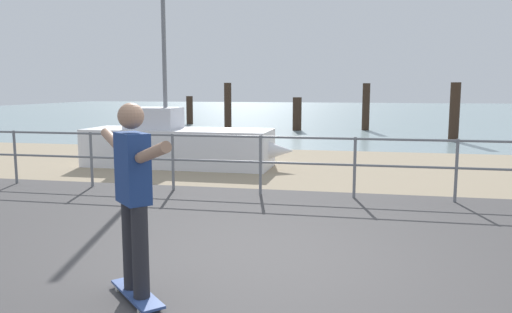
% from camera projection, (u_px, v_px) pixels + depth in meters
% --- Properties ---
extents(beach_strip, '(24.00, 6.00, 0.04)m').
position_uv_depth(beach_strip, '(317.00, 166.00, 11.91)').
color(beach_strip, tan).
rests_on(beach_strip, ground).
extents(sea_surface, '(72.00, 50.00, 0.04)m').
position_uv_depth(sea_surface, '(346.00, 112.00, 39.09)').
color(sea_surface, '#849EA3').
rests_on(sea_surface, ground).
extents(railing_fence, '(14.52, 0.05, 1.05)m').
position_uv_depth(railing_fence, '(216.00, 154.00, 8.81)').
color(railing_fence, slate).
rests_on(railing_fence, ground).
extents(sailboat, '(4.96, 1.46, 5.19)m').
position_uv_depth(sailboat, '(185.00, 145.00, 11.77)').
color(sailboat, silver).
rests_on(sailboat, ground).
extents(skateboard, '(0.71, 0.70, 0.08)m').
position_uv_depth(skateboard, '(137.00, 294.00, 4.37)').
color(skateboard, '#334C8C').
rests_on(skateboard, ground).
extents(skateboarder, '(1.09, 1.08, 1.65)m').
position_uv_depth(skateboarder, '(133.00, 187.00, 4.24)').
color(skateboarder, '#26262B').
rests_on(skateboarder, skateboard).
extents(groyne_post_0, '(0.34, 0.34, 1.45)m').
position_uv_depth(groyne_post_0, '(190.00, 110.00, 25.67)').
color(groyne_post_0, '#332319').
rests_on(groyne_post_0, ground).
extents(groyne_post_1, '(0.31, 0.31, 2.08)m').
position_uv_depth(groyne_post_1, '(228.00, 107.00, 21.68)').
color(groyne_post_1, '#332319').
rests_on(groyne_post_1, ground).
extents(groyne_post_2, '(0.39, 0.39, 1.46)m').
position_uv_depth(groyne_post_2, '(297.00, 114.00, 21.82)').
color(groyne_post_2, '#332319').
rests_on(groyne_post_2, ground).
extents(groyne_post_3, '(0.32, 0.32, 2.06)m').
position_uv_depth(groyne_post_3, '(366.00, 107.00, 21.83)').
color(groyne_post_3, '#332319').
rests_on(groyne_post_3, ground).
extents(groyne_post_4, '(0.34, 0.34, 2.05)m').
position_uv_depth(groyne_post_4, '(454.00, 112.00, 17.28)').
color(groyne_post_4, '#332319').
rests_on(groyne_post_4, ground).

